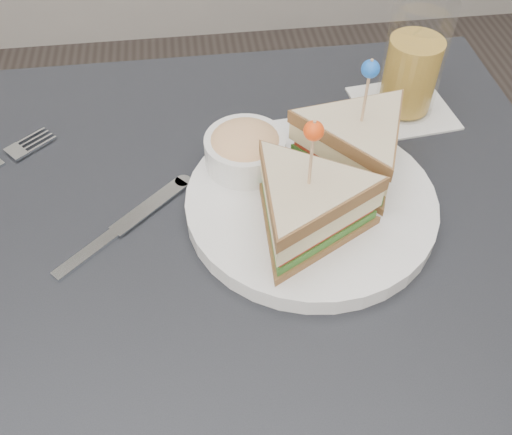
% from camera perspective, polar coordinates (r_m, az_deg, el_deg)
% --- Properties ---
extents(table, '(0.80, 0.80, 0.75)m').
position_cam_1_polar(table, '(0.68, -0.73, -7.80)').
color(table, black).
rests_on(table, ground).
extents(plate_meal, '(0.32, 0.30, 0.17)m').
position_cam_1_polar(plate_meal, '(0.64, 6.30, 3.94)').
color(plate_meal, white).
rests_on(plate_meal, table).
extents(cutlery_knife, '(0.16, 0.15, 0.01)m').
position_cam_1_polar(cutlery_knife, '(0.66, -13.39, -1.06)').
color(cutlery_knife, silver).
rests_on(cutlery_knife, table).
extents(drink_set, '(0.14, 0.14, 0.16)m').
position_cam_1_polar(drink_set, '(0.79, 15.38, 14.50)').
color(drink_set, silver).
rests_on(drink_set, table).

